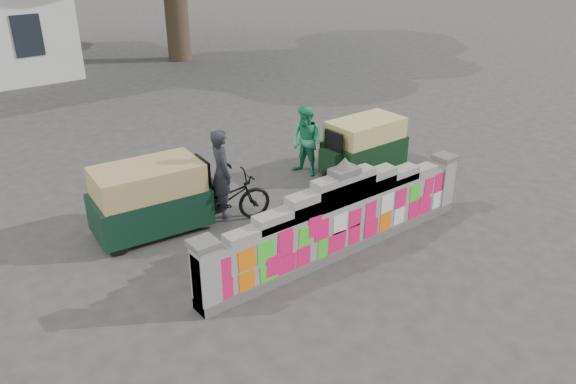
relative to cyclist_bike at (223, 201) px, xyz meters
The scene contains 7 objects.
ground 2.75m from the cyclist_bike, 63.54° to the right, with size 100.00×100.00×0.00m, color #383533.
parapet_wall 2.71m from the cyclist_bike, 63.60° to the right, with size 6.48×0.44×2.01m.
cyclist_bike is the anchor object (origin of this frame).
cyclist_rider 0.39m from the cyclist_bike, ahead, with size 0.69×0.45×1.90m, color #21232A.
pedestrian 3.31m from the cyclist_bike, 18.09° to the left, with size 0.88×0.68×1.80m, color #2BA172.
rickshaw_left 1.45m from the cyclist_bike, 154.48° to the left, with size 2.76×1.47×1.50m.
rickshaw_right 4.49m from the cyclist_bike, ahead, with size 2.48×1.15×1.37m.
Camera 1 is at (-6.67, -6.89, 5.82)m, focal length 35.00 mm.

